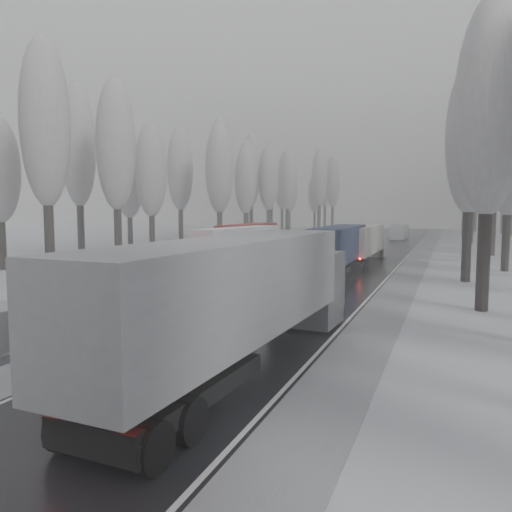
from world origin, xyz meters
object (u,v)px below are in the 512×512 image
Objects in this scene: truck_grey_tarp at (247,292)px; box_truck_distant at (400,232)px; truck_red_red at (245,240)px; truck_cream_box at (365,242)px; truck_blue_box at (342,246)px; truck_red_white at (232,245)px.

truck_grey_tarp is 2.32× the size of box_truck_distant.
truck_cream_box is at bearing 8.54° from truck_red_red.
truck_grey_tarp reaches higher than truck_blue_box.
truck_red_white is (-9.78, -50.05, 0.77)m from box_truck_distant.
truck_blue_box is 1.06× the size of truck_red_white.
truck_cream_box is 13.96m from truck_red_white.
truck_cream_box is 1.93× the size of box_truck_distant.
truck_red_white is at bearing -136.43° from truck_cream_box.
box_truck_distant is 51.00m from truck_red_white.
truck_grey_tarp is 34.55m from truck_cream_box.
truck_cream_box is at bearing 84.47° from truck_blue_box.
truck_grey_tarp is 27.57m from truck_red_white.
truck_grey_tarp is 1.20× the size of truck_cream_box.
truck_red_red is at bearing -169.77° from truck_cream_box.
truck_grey_tarp reaches higher than truck_red_white.
truck_red_white is at bearing -76.84° from truck_red_red.
box_truck_distant is at bearing 94.16° from truck_grey_tarp.
truck_red_red reaches higher than truck_cream_box.
truck_blue_box reaches higher than truck_red_white.
truck_blue_box is 8.33m from truck_cream_box.
truck_red_white reaches higher than box_truck_distant.
truck_cream_box is (0.61, 8.30, -0.14)m from truck_blue_box.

